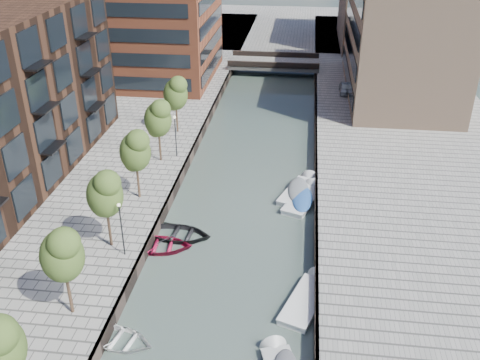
% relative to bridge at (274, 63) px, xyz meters
% --- Properties ---
extents(water, '(300.00, 300.00, 0.00)m').
position_rel_bridge_xyz_m(water, '(0.00, -32.00, -1.39)').
color(water, '#38473F').
rests_on(water, ground).
extents(quay_right, '(20.00, 140.00, 1.00)m').
position_rel_bridge_xyz_m(quay_right, '(16.00, -32.00, -0.89)').
color(quay_right, gray).
rests_on(quay_right, ground).
extents(quay_wall_left, '(0.25, 140.00, 1.00)m').
position_rel_bridge_xyz_m(quay_wall_left, '(-6.10, -32.00, -0.89)').
color(quay_wall_left, '#332823').
rests_on(quay_wall_left, ground).
extents(quay_wall_right, '(0.25, 140.00, 1.00)m').
position_rel_bridge_xyz_m(quay_wall_right, '(6.10, -32.00, -0.89)').
color(quay_wall_right, '#332823').
rests_on(quay_wall_right, ground).
extents(far_closure, '(80.00, 40.00, 1.00)m').
position_rel_bridge_xyz_m(far_closure, '(0.00, 28.00, -0.89)').
color(far_closure, gray).
rests_on(far_closure, ground).
extents(tan_block_near, '(12.00, 25.00, 14.00)m').
position_rel_bridge_xyz_m(tan_block_near, '(16.00, -10.00, 6.61)').
color(tan_block_near, tan).
rests_on(tan_block_near, quay_right).
extents(bridge, '(13.00, 6.00, 1.30)m').
position_rel_bridge_xyz_m(bridge, '(0.00, 0.00, 0.00)').
color(bridge, gray).
rests_on(bridge, ground).
extents(tree_2, '(2.50, 2.50, 5.95)m').
position_rel_bridge_xyz_m(tree_2, '(-8.50, -54.00, 3.92)').
color(tree_2, '#382619').
rests_on(tree_2, quay_left).
extents(tree_3, '(2.50, 2.50, 5.95)m').
position_rel_bridge_xyz_m(tree_3, '(-8.50, -47.00, 3.92)').
color(tree_3, '#382619').
rests_on(tree_3, quay_left).
extents(tree_4, '(2.50, 2.50, 5.95)m').
position_rel_bridge_xyz_m(tree_4, '(-8.50, -40.00, 3.92)').
color(tree_4, '#382619').
rests_on(tree_4, quay_left).
extents(tree_5, '(2.50, 2.50, 5.95)m').
position_rel_bridge_xyz_m(tree_5, '(-8.50, -33.00, 3.92)').
color(tree_5, '#382619').
rests_on(tree_5, quay_left).
extents(tree_6, '(2.50, 2.50, 5.95)m').
position_rel_bridge_xyz_m(tree_6, '(-8.50, -26.00, 3.92)').
color(tree_6, '#382619').
rests_on(tree_6, quay_left).
extents(lamp_1, '(0.24, 0.24, 4.12)m').
position_rel_bridge_xyz_m(lamp_1, '(-7.20, -48.00, 2.12)').
color(lamp_1, black).
rests_on(lamp_1, quay_left).
extents(lamp_2, '(0.24, 0.24, 4.12)m').
position_rel_bridge_xyz_m(lamp_2, '(-7.20, -32.00, 2.12)').
color(lamp_2, black).
rests_on(lamp_2, quay_left).
extents(sloop_2, '(5.20, 3.89, 1.03)m').
position_rel_bridge_xyz_m(sloop_2, '(-5.40, -45.69, -1.39)').
color(sloop_2, '#A11136').
rests_on(sloop_2, ground).
extents(sloop_3, '(4.79, 3.84, 0.89)m').
position_rel_bridge_xyz_m(sloop_3, '(-5.33, -55.17, -1.39)').
color(sloop_3, white).
rests_on(sloop_3, ground).
extents(sloop_4, '(5.43, 4.08, 1.07)m').
position_rel_bridge_xyz_m(sloop_4, '(-4.34, -44.05, -1.39)').
color(sloop_4, black).
rests_on(sloop_4, ground).
extents(motorboat_2, '(3.57, 5.76, 1.82)m').
position_rel_bridge_xyz_m(motorboat_2, '(5.65, -49.87, -1.28)').
color(motorboat_2, white).
rests_on(motorboat_2, ground).
extents(motorboat_3, '(3.60, 5.83, 1.84)m').
position_rel_bridge_xyz_m(motorboat_3, '(5.11, -37.28, -1.17)').
color(motorboat_3, silver).
rests_on(motorboat_3, ground).
extents(motorboat_4, '(3.73, 5.97, 1.88)m').
position_rel_bridge_xyz_m(motorboat_4, '(4.74, -35.84, -1.16)').
color(motorboat_4, silver).
rests_on(motorboat_4, ground).
extents(car, '(1.58, 3.77, 1.28)m').
position_rel_bridge_xyz_m(car, '(9.74, -11.16, 0.25)').
color(car, '#A2A6A7').
rests_on(car, quay_right).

